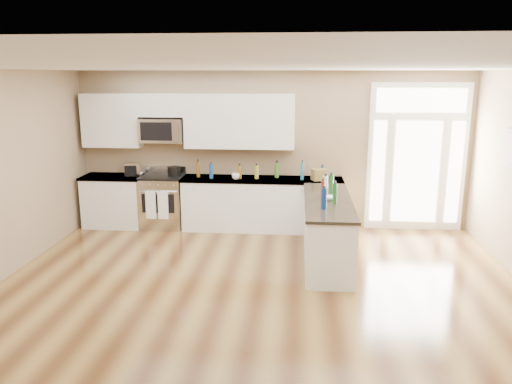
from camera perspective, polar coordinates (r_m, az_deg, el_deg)
ground at (r=5.65m, az=-0.59°, el=-15.60°), size 8.00×8.00×0.00m
room_shell at (r=5.05m, az=-0.63°, el=1.64°), size 8.00×8.00×8.00m
back_cabinet_left at (r=9.52m, az=-15.83°, el=-1.15°), size 1.10×0.66×0.94m
back_cabinet_right at (r=8.94m, az=0.70°, el=-1.58°), size 2.85×0.66×0.94m
peninsula_cabinet at (r=7.53m, az=8.11°, el=-4.58°), size 0.69×2.32×0.94m
upper_cabinet_left at (r=9.42m, az=-16.14°, el=7.87°), size 1.04×0.33×0.95m
upper_cabinet_right at (r=8.86m, az=-1.91°, el=8.07°), size 1.94×0.33×0.95m
upper_cabinet_short at (r=9.11m, az=-10.71°, el=9.73°), size 0.82×0.33×0.40m
microwave at (r=9.10m, az=-10.66°, el=6.95°), size 0.78×0.41×0.42m
entry_door at (r=9.22m, az=17.88°, el=3.75°), size 1.70×0.10×2.60m
kitchen_range at (r=9.23m, az=-10.60°, el=-1.05°), size 0.76×0.68×1.08m
stockpot at (r=9.11m, az=-9.34°, el=2.43°), size 0.27×0.27×0.18m
toaster_oven at (r=9.32m, az=-13.91°, el=2.55°), size 0.31×0.27×0.23m
cardboard_box at (r=8.71m, az=7.22°, el=1.98°), size 0.29×0.25×0.20m
bowl_left at (r=9.33m, az=-13.36°, el=2.01°), size 0.20×0.20×0.05m
bowl_peninsula at (r=7.37m, az=8.55°, el=-0.69°), size 0.19×0.19×0.05m
cup_counter at (r=8.73m, az=-2.34°, el=1.80°), size 0.16×0.16×0.10m
counter_bottles at (r=8.21m, az=3.18°, el=1.60°), size 2.37×2.17×0.31m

